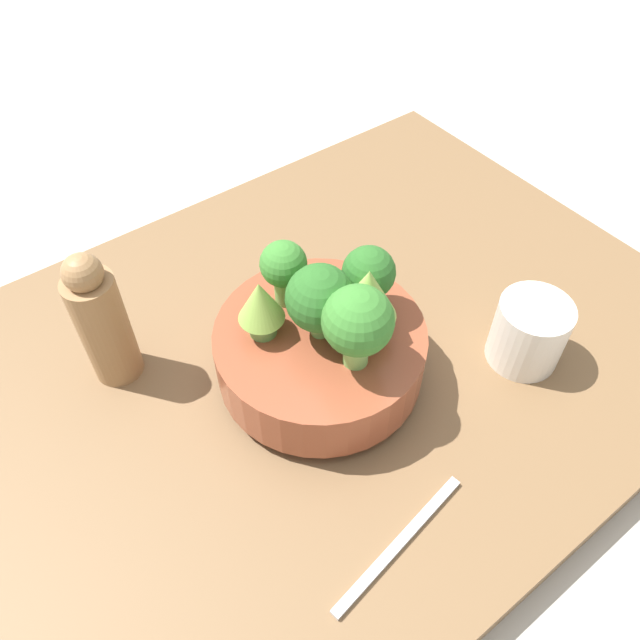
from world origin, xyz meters
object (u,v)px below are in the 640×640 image
at_px(fork, 399,543).
at_px(bowl, 320,352).
at_px(pepper_mill, 102,321).
at_px(cup, 529,332).

bearing_deg(fork, bowl, 73.97).
xyz_separation_m(bowl, pepper_mill, (-0.18, 0.15, 0.04)).
relative_size(bowl, pepper_mill, 1.31).
bearing_deg(cup, pepper_mill, 145.67).
xyz_separation_m(pepper_mill, fork, (0.12, -0.35, -0.08)).
xyz_separation_m(cup, fork, (-0.27, -0.09, -0.04)).
distance_m(cup, fork, 0.28).
bearing_deg(bowl, pepper_mill, 140.78).
bearing_deg(cup, bowl, 150.42).
distance_m(bowl, cup, 0.24).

